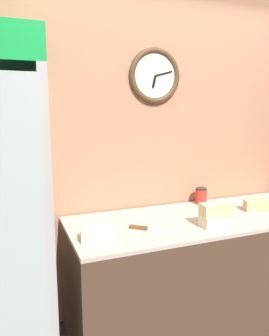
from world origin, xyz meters
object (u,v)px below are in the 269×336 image
at_px(sandwich_stack_bottom, 216,221).
at_px(sandwich_stack_middle, 216,209).
at_px(sandwich_flat_left, 257,205).
at_px(sandwich_flat_right, 98,234).
at_px(condiment_jar, 201,196).
at_px(chefs_knife, 147,229).

bearing_deg(sandwich_stack_bottom, sandwich_stack_middle, 180.00).
distance_m(sandwich_flat_left, sandwich_flat_right, 1.31).
distance_m(sandwich_flat_right, condiment_jar, 1.10).
bearing_deg(sandwich_flat_left, condiment_jar, 133.21).
xyz_separation_m(sandwich_flat_right, condiment_jar, (1.01, 0.44, 0.03)).
bearing_deg(condiment_jar, sandwich_flat_right, -156.43).
bearing_deg(chefs_knife, sandwich_stack_middle, -12.20).
height_order(sandwich_stack_middle, condiment_jar, sandwich_stack_middle).
relative_size(chefs_knife, condiment_jar, 2.07).
distance_m(sandwich_flat_left, chefs_knife, 0.97).
bearing_deg(sandwich_stack_bottom, chefs_knife, 167.80).
height_order(sandwich_stack_bottom, sandwich_flat_left, sandwich_flat_left).
distance_m(sandwich_flat_right, chefs_knife, 0.34).
height_order(sandwich_stack_bottom, condiment_jar, condiment_jar).
bearing_deg(sandwich_flat_left, sandwich_flat_right, -174.89).
xyz_separation_m(sandwich_stack_bottom, sandwich_stack_middle, (-0.00, 0.00, 0.08)).
bearing_deg(sandwich_flat_right, sandwich_stack_middle, -4.22).
bearing_deg(sandwich_stack_bottom, sandwich_flat_left, 19.20).
bearing_deg(condiment_jar, sandwich_stack_middle, -112.22).
xyz_separation_m(sandwich_stack_bottom, chefs_knife, (-0.46, 0.10, -0.03)).
bearing_deg(sandwich_flat_right, sandwich_stack_bottom, -4.22).
bearing_deg(sandwich_stack_middle, chefs_knife, 167.80).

